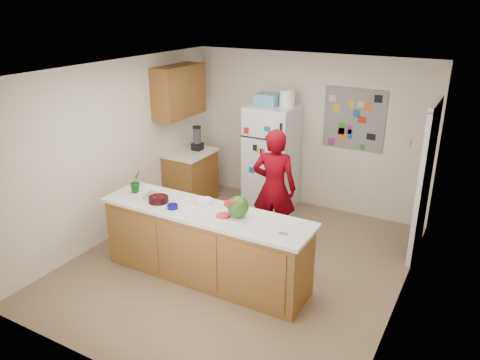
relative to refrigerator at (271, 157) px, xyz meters
The scene contains 26 objects.
floor 2.12m from the refrigerator, 76.54° to the right, with size 4.00×4.50×0.02m, color brown.
wall_back 0.71m from the refrigerator, 40.18° to the left, with size 4.00×0.02×2.50m, color beige.
wall_left 2.48m from the refrigerator, 129.69° to the right, with size 0.02×4.50×2.50m, color beige.
wall_right 3.12m from the refrigerator, 37.39° to the right, with size 0.02×4.50×2.50m, color beige.
ceiling 2.55m from the refrigerator, 76.54° to the right, with size 4.00×4.50×0.02m, color white.
doorway 2.48m from the refrigerator, 10.01° to the right, with size 0.03×0.85×2.04m, color black.
peninsula_base 2.43m from the refrigerator, 84.00° to the right, with size 2.60×0.62×0.88m, color brown.
peninsula_top 2.39m from the refrigerator, 84.00° to the right, with size 2.68×0.70×0.04m, color silver.
side_counter_base 1.41m from the refrigerator, 156.86° to the right, with size 0.60×0.80×0.86m, color brown.
side_counter_top 1.35m from the refrigerator, 156.86° to the right, with size 0.64×0.84×0.04m, color silver.
upper_cabinets 1.82m from the refrigerator, 157.05° to the right, with size 0.35×1.00×0.80m, color brown.
refrigerator is the anchor object (origin of this frame).
fridge_top_bin 0.95m from the refrigerator, behind, with size 0.35×0.28×0.18m, color #5999B2.
photo_collage 1.43m from the refrigerator, 16.61° to the left, with size 0.95×0.01×0.95m, color slate.
person 1.31m from the refrigerator, 62.84° to the right, with size 0.61×0.40×1.68m, color #5E010B.
blender_appliance 1.27m from the refrigerator, 162.22° to the right, with size 0.13×0.13×0.38m, color black.
cutting_board 2.47m from the refrigerator, 74.92° to the right, with size 0.38×0.29×0.01m, color silver.
watermelon 2.47m from the refrigerator, 73.45° to the right, with size 0.25×0.25×0.25m, color #255A11.
watermelon_slice 2.49m from the refrigerator, 77.35° to the right, with size 0.16×0.16×0.02m, color #BA2C52.
cherry_bowl 2.48m from the refrigerator, 98.59° to the right, with size 0.24×0.24×0.07m, color black.
white_bowl 2.23m from the refrigerator, 85.97° to the right, with size 0.20×0.20×0.06m, color white.
cobalt_bowl 2.52m from the refrigerator, 92.47° to the right, with size 0.13×0.13×0.05m, color #07065C.
plate 2.43m from the refrigerator, 102.91° to the right, with size 0.25×0.25×0.02m, color #B6AC8C.
paper_towel 2.45m from the refrigerator, 87.59° to the right, with size 0.19×0.17×0.02m, color silver.
keys 2.81m from the refrigerator, 62.00° to the right, with size 0.10×0.04×0.01m, color gray.
potted_plant 2.48m from the refrigerator, 109.65° to the right, with size 0.16×0.13×0.29m, color #114415.
Camera 1 is at (2.62, -4.69, 3.25)m, focal length 35.00 mm.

